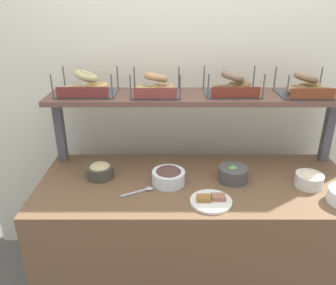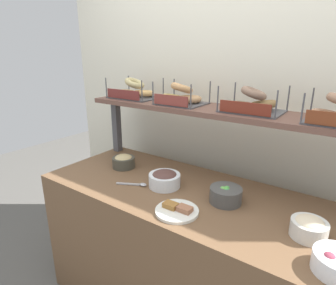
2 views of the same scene
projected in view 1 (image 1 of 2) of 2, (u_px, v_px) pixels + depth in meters
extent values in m
cube|color=white|center=(191.00, 95.00, 2.24)|extent=(2.96, 0.06, 2.40)
cube|color=brown|center=(193.00, 242.00, 2.05)|extent=(1.76, 0.70, 0.85)
cube|color=#4C4C51|center=(59.00, 131.00, 2.04)|extent=(0.05, 0.05, 0.40)
cube|color=#4C4C51|center=(327.00, 131.00, 2.05)|extent=(0.05, 0.05, 0.40)
cube|color=brown|center=(194.00, 97.00, 1.96)|extent=(1.72, 0.32, 0.03)
cylinder|color=silver|center=(308.00, 180.00, 1.82)|extent=(0.15, 0.15, 0.07)
ellipsoid|color=beige|center=(309.00, 175.00, 1.81)|extent=(0.12, 0.12, 0.05)
cylinder|color=white|center=(168.00, 177.00, 1.84)|extent=(0.18, 0.18, 0.07)
ellipsoid|color=#523530|center=(168.00, 172.00, 1.83)|extent=(0.14, 0.14, 0.05)
cylinder|color=#424035|center=(100.00, 172.00, 1.91)|extent=(0.15, 0.15, 0.07)
ellipsoid|color=tan|center=(99.00, 167.00, 1.90)|extent=(0.12, 0.12, 0.05)
cylinder|color=#4A4A47|center=(232.00, 174.00, 1.87)|extent=(0.16, 0.16, 0.08)
sphere|color=#55A560|center=(232.00, 168.00, 1.88)|extent=(0.03, 0.03, 0.03)
sphere|color=#4BA75A|center=(233.00, 170.00, 1.86)|extent=(0.04, 0.04, 0.04)
sphere|color=#56B245|center=(233.00, 169.00, 1.86)|extent=(0.04, 0.04, 0.04)
sphere|color=#4CA15A|center=(233.00, 169.00, 1.86)|extent=(0.04, 0.04, 0.04)
sphere|color=#67AD4F|center=(230.00, 170.00, 1.86)|extent=(0.04, 0.04, 0.04)
cylinder|color=white|center=(210.00, 201.00, 1.68)|extent=(0.21, 0.21, 0.01)
cube|color=#98652E|center=(203.00, 198.00, 1.67)|extent=(0.07, 0.05, 0.02)
cube|color=#9D6447|center=(218.00, 197.00, 1.68)|extent=(0.07, 0.05, 0.02)
cube|color=#B7B7BC|center=(133.00, 193.00, 1.75)|extent=(0.13, 0.08, 0.01)
ellipsoid|color=#B7B7BC|center=(149.00, 189.00, 1.79)|extent=(0.04, 0.03, 0.01)
cube|color=#4C4C51|center=(87.00, 93.00, 1.96)|extent=(0.34, 0.24, 0.01)
cylinder|color=#4C4C51|center=(51.00, 87.00, 1.83)|extent=(0.01, 0.01, 0.14)
cylinder|color=#4C4C51|center=(111.00, 87.00, 1.83)|extent=(0.01, 0.01, 0.14)
cylinder|color=#4C4C51|center=(63.00, 78.00, 2.04)|extent=(0.01, 0.01, 0.14)
cylinder|color=#4C4C51|center=(117.00, 78.00, 2.04)|extent=(0.01, 0.01, 0.14)
cube|color=maroon|center=(82.00, 92.00, 1.83)|extent=(0.29, 0.01, 0.06)
torus|color=tan|center=(75.00, 90.00, 1.92)|extent=(0.15, 0.15, 0.05)
torus|color=tan|center=(96.00, 86.00, 1.98)|extent=(0.18, 0.18, 0.05)
torus|color=tan|center=(85.00, 76.00, 1.92)|extent=(0.17, 0.17, 0.09)
cube|color=#4C4C51|center=(155.00, 94.00, 1.94)|extent=(0.28, 0.24, 0.01)
cylinder|color=#4C4C51|center=(130.00, 88.00, 1.81)|extent=(0.01, 0.01, 0.14)
cylinder|color=#4C4C51|center=(179.00, 88.00, 1.81)|extent=(0.01, 0.01, 0.14)
cylinder|color=#4C4C51|center=(134.00, 78.00, 2.02)|extent=(0.01, 0.01, 0.14)
cylinder|color=#4C4C51|center=(178.00, 78.00, 2.02)|extent=(0.01, 0.01, 0.14)
cube|color=brown|center=(155.00, 93.00, 1.82)|extent=(0.24, 0.01, 0.06)
torus|color=tan|center=(147.00, 90.00, 1.90)|extent=(0.20, 0.20, 0.06)
torus|color=tan|center=(163.00, 88.00, 1.96)|extent=(0.18, 0.18, 0.05)
torus|color=tan|center=(155.00, 77.00, 1.90)|extent=(0.20, 0.20, 0.08)
cube|color=#4C4C51|center=(231.00, 93.00, 1.96)|extent=(0.31, 0.24, 0.01)
cylinder|color=#4C4C51|center=(207.00, 87.00, 1.83)|extent=(0.01, 0.01, 0.14)
cylinder|color=#4C4C51|center=(263.00, 87.00, 1.83)|extent=(0.01, 0.01, 0.14)
cylinder|color=#4C4C51|center=(203.00, 77.00, 2.04)|extent=(0.01, 0.01, 0.14)
cylinder|color=#4C4C51|center=(253.00, 77.00, 2.04)|extent=(0.01, 0.01, 0.14)
cube|color=maroon|center=(235.00, 92.00, 1.84)|extent=(0.27, 0.01, 0.06)
torus|color=#756445|center=(222.00, 90.00, 1.92)|extent=(0.18, 0.18, 0.05)
torus|color=olive|center=(238.00, 85.00, 1.98)|extent=(0.17, 0.16, 0.06)
torus|color=#896A55|center=(232.00, 76.00, 1.92)|extent=(0.18, 0.18, 0.08)
cube|color=#4C4C51|center=(302.00, 94.00, 1.93)|extent=(0.29, 0.24, 0.01)
cylinder|color=#4C4C51|center=(287.00, 88.00, 1.80)|extent=(0.01, 0.01, 0.14)
cylinder|color=#4C4C51|center=(274.00, 79.00, 2.01)|extent=(0.01, 0.01, 0.14)
cylinder|color=#4C4C51|center=(320.00, 79.00, 2.01)|extent=(0.01, 0.01, 0.14)
cube|color=brown|center=(312.00, 94.00, 1.81)|extent=(0.24, 0.01, 0.06)
torus|color=#A17152|center=(296.00, 90.00, 1.89)|extent=(0.19, 0.19, 0.06)
torus|color=#9F7841|center=(308.00, 87.00, 1.95)|extent=(0.15, 0.15, 0.06)
torus|color=#976F56|center=(305.00, 77.00, 1.90)|extent=(0.19, 0.19, 0.08)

